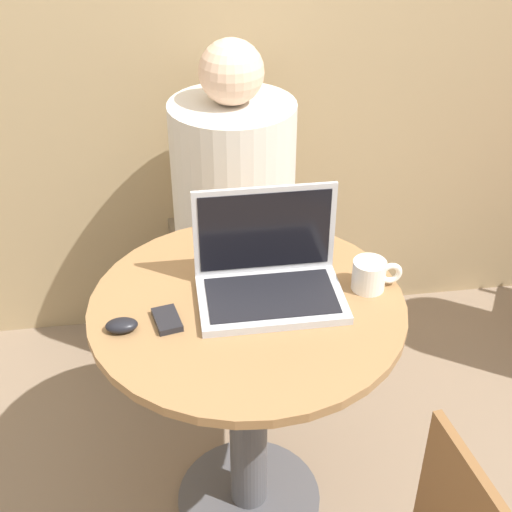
% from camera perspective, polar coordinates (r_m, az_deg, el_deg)
% --- Properties ---
extents(ground_plane, '(12.00, 12.00, 0.00)m').
position_cam_1_polar(ground_plane, '(2.27, -0.57, -18.86)').
color(ground_plane, '#7F6B56').
extents(round_table, '(0.78, 0.78, 0.75)m').
position_cam_1_polar(round_table, '(1.88, -0.66, -9.06)').
color(round_table, '#4C4C51').
rests_on(round_table, ground_plane).
extents(laptop, '(0.35, 0.23, 0.26)m').
position_cam_1_polar(laptop, '(1.74, 1.03, -1.44)').
color(laptop, '#B7B7BC').
rests_on(laptop, round_table).
extents(cell_phone, '(0.07, 0.10, 0.02)m').
position_cam_1_polar(cell_phone, '(1.69, -7.13, -5.08)').
color(cell_phone, black).
rests_on(cell_phone, round_table).
extents(computer_mouse, '(0.07, 0.05, 0.03)m').
position_cam_1_polar(computer_mouse, '(1.68, -10.70, -5.47)').
color(computer_mouse, black).
rests_on(computer_mouse, round_table).
extents(coffee_cup, '(0.13, 0.08, 0.08)m').
position_cam_1_polar(coffee_cup, '(1.79, 9.16, -1.50)').
color(coffee_cup, white).
rests_on(coffee_cup, round_table).
extents(person_seated, '(0.42, 0.62, 1.21)m').
position_cam_1_polar(person_seated, '(2.45, -2.05, 1.34)').
color(person_seated, brown).
rests_on(person_seated, ground_plane).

